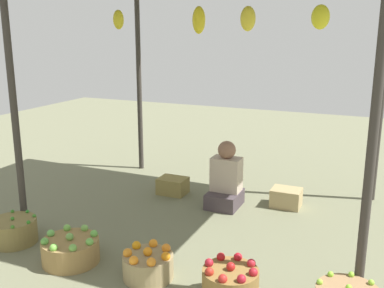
{
  "coord_description": "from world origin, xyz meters",
  "views": [
    {
      "loc": [
        1.69,
        -4.45,
        2.01
      ],
      "look_at": [
        0.0,
        -0.6,
        0.95
      ],
      "focal_mm": 42.2,
      "sensor_mm": 36.0,
      "label": 1
    }
  ],
  "objects_px": {
    "basket_oranges": "(148,265)",
    "basket_red_apples": "(230,284)",
    "basket_green_chilies": "(14,231)",
    "wooden_crate_near_vendor": "(286,198)",
    "vendor_person": "(226,181)",
    "basket_green_apples": "(71,250)",
    "wooden_crate_stacked_rear": "(173,186)"
  },
  "relations": [
    {
      "from": "basket_green_apples",
      "to": "basket_red_apples",
      "type": "relative_size",
      "value": 1.17
    },
    {
      "from": "wooden_crate_near_vendor",
      "to": "basket_green_chilies",
      "type": "bearing_deg",
      "value": -138.24
    },
    {
      "from": "basket_red_apples",
      "to": "vendor_person",
      "type": "bearing_deg",
      "value": 110.66
    },
    {
      "from": "basket_oranges",
      "to": "basket_red_apples",
      "type": "bearing_deg",
      "value": -3.73
    },
    {
      "from": "wooden_crate_near_vendor",
      "to": "wooden_crate_stacked_rear",
      "type": "distance_m",
      "value": 1.42
    },
    {
      "from": "basket_red_apples",
      "to": "wooden_crate_near_vendor",
      "type": "distance_m",
      "value": 2.08
    },
    {
      "from": "vendor_person",
      "to": "wooden_crate_near_vendor",
      "type": "height_order",
      "value": "vendor_person"
    },
    {
      "from": "basket_red_apples",
      "to": "wooden_crate_near_vendor",
      "type": "xyz_separation_m",
      "value": [
        -0.02,
        2.08,
        -0.03
      ]
    },
    {
      "from": "basket_green_chilies",
      "to": "basket_green_apples",
      "type": "height_order",
      "value": "basket_green_apples"
    },
    {
      "from": "basket_oranges",
      "to": "wooden_crate_stacked_rear",
      "type": "height_order",
      "value": "basket_oranges"
    },
    {
      "from": "vendor_person",
      "to": "basket_green_chilies",
      "type": "xyz_separation_m",
      "value": [
        -1.57,
        -1.73,
        -0.18
      ]
    },
    {
      "from": "basket_green_chilies",
      "to": "basket_oranges",
      "type": "bearing_deg",
      "value": -1.6
    },
    {
      "from": "basket_green_chilies",
      "to": "basket_oranges",
      "type": "distance_m",
      "value": 1.51
    },
    {
      "from": "vendor_person",
      "to": "basket_oranges",
      "type": "height_order",
      "value": "vendor_person"
    },
    {
      "from": "basket_oranges",
      "to": "basket_red_apples",
      "type": "relative_size",
      "value": 0.99
    },
    {
      "from": "vendor_person",
      "to": "basket_oranges",
      "type": "relative_size",
      "value": 1.83
    },
    {
      "from": "basket_green_chilies",
      "to": "basket_green_apples",
      "type": "bearing_deg",
      "value": -6.61
    },
    {
      "from": "vendor_person",
      "to": "basket_red_apples",
      "type": "height_order",
      "value": "vendor_person"
    },
    {
      "from": "basket_green_apples",
      "to": "wooden_crate_stacked_rear",
      "type": "bearing_deg",
      "value": 88.04
    },
    {
      "from": "basket_oranges",
      "to": "vendor_person",
      "type": "bearing_deg",
      "value": 88.35
    },
    {
      "from": "basket_green_apples",
      "to": "wooden_crate_stacked_rear",
      "type": "xyz_separation_m",
      "value": [
        0.07,
        1.94,
        -0.01
      ]
    },
    {
      "from": "basket_oranges",
      "to": "basket_red_apples",
      "type": "height_order",
      "value": "basket_red_apples"
    },
    {
      "from": "basket_oranges",
      "to": "wooden_crate_near_vendor",
      "type": "bearing_deg",
      "value": 70.6
    },
    {
      "from": "basket_red_apples",
      "to": "wooden_crate_stacked_rear",
      "type": "relative_size",
      "value": 1.23
    },
    {
      "from": "basket_green_apples",
      "to": "wooden_crate_stacked_rear",
      "type": "height_order",
      "value": "basket_green_apples"
    },
    {
      "from": "wooden_crate_near_vendor",
      "to": "wooden_crate_stacked_rear",
      "type": "bearing_deg",
      "value": -174.29
    },
    {
      "from": "vendor_person",
      "to": "basket_oranges",
      "type": "bearing_deg",
      "value": -91.65
    },
    {
      "from": "basket_green_chilies",
      "to": "wooden_crate_near_vendor",
      "type": "bearing_deg",
      "value": 41.76
    },
    {
      "from": "basket_green_chilies",
      "to": "wooden_crate_near_vendor",
      "type": "distance_m",
      "value": 2.99
    },
    {
      "from": "basket_green_apples",
      "to": "basket_oranges",
      "type": "xyz_separation_m",
      "value": [
        0.76,
        0.04,
        -0.0
      ]
    },
    {
      "from": "basket_oranges",
      "to": "basket_red_apples",
      "type": "xyz_separation_m",
      "value": [
        0.74,
        -0.05,
        0.03
      ]
    },
    {
      "from": "vendor_person",
      "to": "basket_green_apples",
      "type": "bearing_deg",
      "value": -114.05
    }
  ]
}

